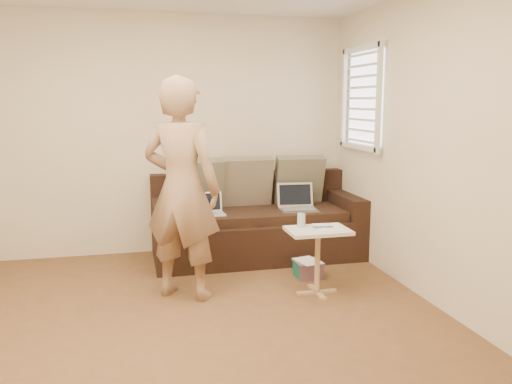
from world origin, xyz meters
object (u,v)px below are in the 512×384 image
(sofa, at_px, (257,218))
(striped_box, at_px, (308,269))
(drinking_glass, at_px, (301,220))
(person, at_px, (182,189))
(laptop_white, at_px, (209,215))
(laptop_silver, at_px, (298,210))
(side_table, at_px, (317,261))

(sofa, bearing_deg, striped_box, -67.67)
(drinking_glass, relative_size, striped_box, 0.47)
(person, height_order, striped_box, person)
(person, xyz_separation_m, drinking_glass, (1.02, -0.12, -0.30))
(striped_box, bearing_deg, laptop_white, 143.58)
(laptop_silver, xyz_separation_m, side_table, (-0.18, -1.08, -0.23))
(laptop_white, height_order, striped_box, laptop_white)
(laptop_silver, height_order, drinking_glass, drinking_glass)
(laptop_silver, height_order, side_table, laptop_silver)
(drinking_glass, distance_m, striped_box, 0.68)
(drinking_glass, bearing_deg, laptop_white, 124.58)
(person, bearing_deg, laptop_silver, -114.89)
(person, xyz_separation_m, side_table, (1.14, -0.22, -0.65))
(laptop_silver, height_order, laptop_white, laptop_silver)
(laptop_white, xyz_separation_m, drinking_glass, (0.67, -0.97, 0.12))
(laptop_white, height_order, drinking_glass, drinking_glass)
(person, relative_size, striped_box, 7.37)
(laptop_white, bearing_deg, laptop_silver, -1.28)
(sofa, distance_m, laptop_white, 0.56)
(laptop_silver, distance_m, drinking_glass, 1.03)
(laptop_white, xyz_separation_m, striped_box, (0.85, -0.63, -0.44))
(side_table, relative_size, drinking_glass, 4.86)
(laptop_white, bearing_deg, striped_box, -38.36)
(person, bearing_deg, striped_box, -137.73)
(person, bearing_deg, laptop_white, -80.86)
(sofa, xyz_separation_m, side_table, (0.25, -1.21, -0.13))
(laptop_silver, xyz_separation_m, laptop_white, (-0.96, -0.01, 0.00))
(sofa, xyz_separation_m, person, (-0.89, -0.99, 0.52))
(sofa, relative_size, laptop_silver, 5.57)
(person, distance_m, drinking_glass, 1.07)
(sofa, height_order, person, person)
(laptop_silver, xyz_separation_m, striped_box, (-0.11, -0.64, -0.44))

